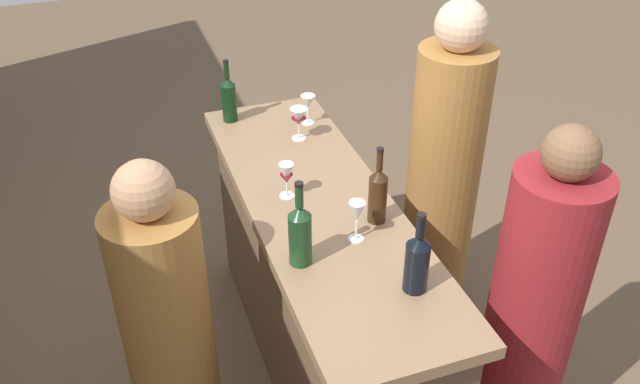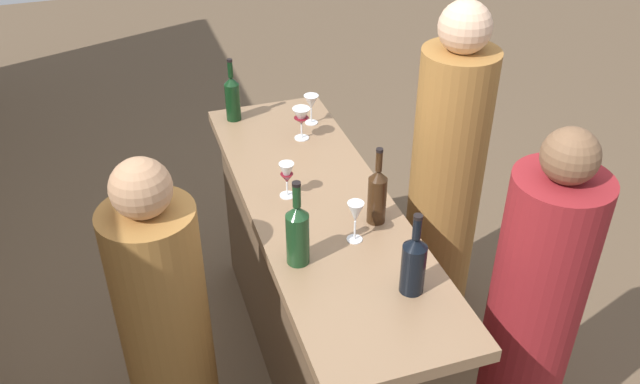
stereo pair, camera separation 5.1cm
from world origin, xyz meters
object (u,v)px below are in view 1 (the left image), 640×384
(person_left_guest, at_px, (533,310))
(wine_glass_near_right, at_px, (357,213))
(wine_bottle_second_left_olive_green, at_px, (300,233))
(wine_bottle_second_right_dark_green, at_px, (229,98))
(wine_bottle_leftmost_near_black, at_px, (417,261))
(person_server_behind, at_px, (170,340))
(wine_glass_near_left, at_px, (308,103))
(wine_glass_near_center, at_px, (299,118))
(person_center_guest, at_px, (443,176))
(wine_bottle_center_amber_brown, at_px, (378,194))
(wine_glass_far_left, at_px, (286,176))

(person_left_guest, bearing_deg, wine_glass_near_right, -24.45)
(wine_bottle_second_left_olive_green, xyz_separation_m, wine_bottle_second_right_dark_green, (1.11, -0.01, -0.01))
(wine_bottle_leftmost_near_black, xyz_separation_m, person_server_behind, (0.34, 0.80, -0.42))
(person_server_behind, bearing_deg, wine_bottle_second_left_olive_green, 4.80)
(wine_bottle_second_right_dark_green, bearing_deg, wine_glass_near_left, -114.06)
(wine_glass_near_right, distance_m, person_left_guest, 0.79)
(wine_glass_near_center, xyz_separation_m, person_center_guest, (-0.22, -0.65, -0.32))
(wine_bottle_center_amber_brown, distance_m, wine_glass_far_left, 0.38)
(wine_glass_far_left, xyz_separation_m, person_left_guest, (-0.65, -0.77, -0.38))
(wine_glass_near_right, bearing_deg, wine_glass_far_left, 23.96)
(wine_bottle_center_amber_brown, bearing_deg, person_center_guest, -49.83)
(wine_bottle_second_right_dark_green, distance_m, wine_glass_near_left, 0.37)
(wine_bottle_leftmost_near_black, height_order, wine_bottle_second_right_dark_green, same)
(wine_glass_near_center, bearing_deg, person_server_behind, 134.83)
(wine_bottle_leftmost_near_black, height_order, wine_glass_near_right, wine_bottle_leftmost_near_black)
(wine_bottle_center_amber_brown, xyz_separation_m, wine_glass_near_center, (0.69, 0.08, -0.01))
(person_left_guest, bearing_deg, wine_bottle_second_right_dark_green, -56.88)
(wine_glass_near_center, bearing_deg, wine_glass_near_right, 177.55)
(wine_bottle_second_left_olive_green, relative_size, person_left_guest, 0.22)
(wine_bottle_center_amber_brown, distance_m, person_server_behind, 0.94)
(wine_bottle_leftmost_near_black, bearing_deg, wine_bottle_second_right_dark_green, 12.63)
(wine_glass_near_right, bearing_deg, wine_glass_near_left, -7.53)
(wine_bottle_second_right_dark_green, distance_m, person_left_guest, 1.64)
(wine_glass_near_left, height_order, wine_glass_far_left, wine_glass_far_left)
(wine_glass_near_right, bearing_deg, person_server_behind, 87.25)
(wine_bottle_leftmost_near_black, bearing_deg, wine_glass_near_center, 2.70)
(wine_bottle_second_right_dark_green, height_order, wine_glass_far_left, wine_bottle_second_right_dark_green)
(wine_bottle_center_amber_brown, height_order, person_server_behind, person_server_behind)
(wine_bottle_leftmost_near_black, bearing_deg, wine_bottle_center_amber_brown, -4.80)
(wine_glass_near_right, height_order, wine_glass_far_left, wine_glass_near_right)
(wine_bottle_second_left_olive_green, relative_size, wine_bottle_center_amber_brown, 1.04)
(wine_bottle_center_amber_brown, distance_m, wine_glass_near_right, 0.14)
(wine_bottle_second_right_dark_green, height_order, person_left_guest, person_left_guest)
(wine_bottle_second_right_dark_green, xyz_separation_m, person_server_behind, (-1.02, 0.49, -0.42))
(wine_glass_near_center, distance_m, person_server_behind, 1.13)
(wine_bottle_leftmost_near_black, distance_m, wine_bottle_second_right_dark_green, 1.40)
(wine_bottle_center_amber_brown, xyz_separation_m, wine_glass_far_left, (0.27, 0.27, -0.02))
(wine_bottle_leftmost_near_black, xyz_separation_m, wine_bottle_center_amber_brown, (0.39, -0.03, 0.00))
(wine_bottle_second_right_dark_green, xyz_separation_m, wine_glass_near_right, (-1.05, -0.22, 0.00))
(wine_glass_near_left, height_order, wine_glass_near_center, wine_glass_near_center)
(wine_glass_near_center, relative_size, person_left_guest, 0.10)
(person_left_guest, xyz_separation_m, person_server_behind, (0.33, 1.33, -0.02))
(wine_bottle_second_left_olive_green, relative_size, wine_glass_near_left, 2.30)
(wine_glass_near_center, height_order, person_left_guest, person_left_guest)
(wine_glass_near_center, bearing_deg, person_center_guest, -108.41)
(wine_glass_near_left, distance_m, person_left_guest, 1.35)
(wine_bottle_second_left_olive_green, distance_m, wine_bottle_second_right_dark_green, 1.11)
(wine_glass_far_left, relative_size, person_center_guest, 0.09)
(wine_bottle_center_amber_brown, height_order, wine_glass_near_center, wine_bottle_center_amber_brown)
(wine_glass_near_left, xyz_separation_m, wine_glass_near_center, (-0.13, 0.09, 0.00))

